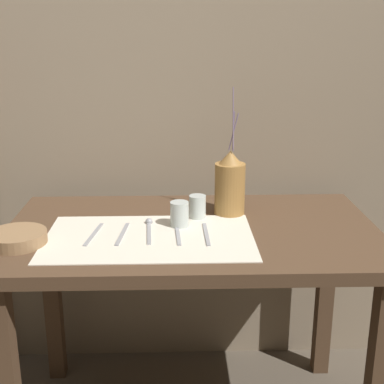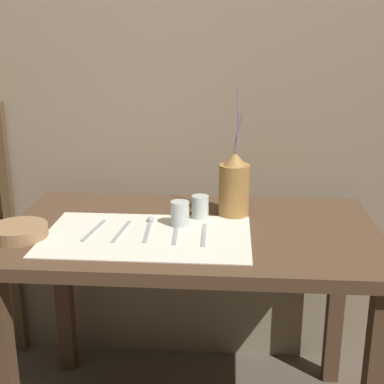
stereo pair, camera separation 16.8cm
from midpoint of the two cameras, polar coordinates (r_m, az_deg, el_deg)
stone_wall_back at (r=2.07m, az=-2.78°, el=12.58°), size 7.00×0.06×2.40m
wooden_table at (r=1.76m, az=-2.77°, el=-7.12°), size 1.20×0.70×0.75m
linen_cloth at (r=1.65m, az=-7.49°, el=-4.89°), size 0.64×0.39×0.00m
pitcher_with_flowers at (r=1.81m, az=1.42°, el=0.71°), size 0.10×0.10×0.43m
wooden_bowl at (r=1.69m, az=-20.92°, el=-4.67°), size 0.18×0.18×0.04m
glass_tumbler_near at (r=1.72m, az=-4.15°, el=-2.41°), size 0.06×0.06×0.08m
glass_tumbler_far at (r=1.79m, az=-2.10°, el=-1.61°), size 0.06×0.06×0.08m
fork_inner at (r=1.70m, az=-13.27°, el=-4.46°), size 0.04×0.19×0.00m
fork_outer at (r=1.68m, az=-10.31°, el=-4.48°), size 0.03×0.19×0.00m
spoon_inner at (r=1.73m, az=-7.40°, el=-3.66°), size 0.03×0.20×0.02m
spoon_outer at (r=1.71m, az=-4.44°, el=-3.77°), size 0.03×0.20×0.02m
knife_center at (r=1.65m, az=-1.37°, el=-4.56°), size 0.02×0.19×0.00m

